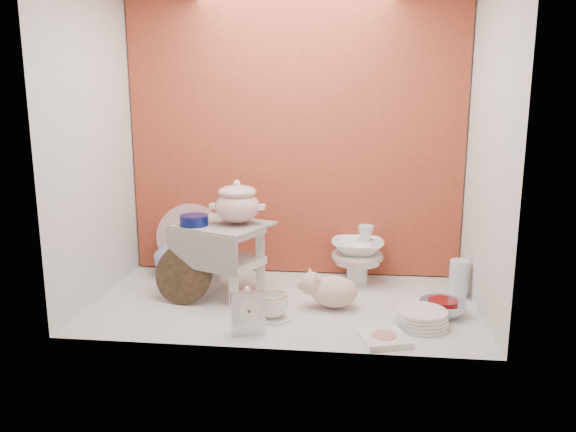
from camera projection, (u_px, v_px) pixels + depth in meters
The scene contains 17 objects.
ground at pixel (283, 303), 2.68m from camera, with size 1.80×1.80×0.00m, color silver.
niche_shell at pixel (288, 104), 2.66m from camera, with size 1.86×1.03×1.53m.
step_stool at pixel (224, 258), 2.79m from camera, with size 0.41×0.35×0.35m, color silver, non-canonical shape.
soup_tureen at pixel (237, 202), 2.72m from camera, with size 0.26×0.26×0.22m, color white, non-canonical shape.
cobalt_bowl at pixel (194, 220), 2.71m from camera, with size 0.14×0.14×0.05m, color #0A114C.
floral_platter at pixel (191, 238), 3.14m from camera, with size 0.38×0.06×0.38m, color white, non-canonical shape.
blue_white_vase at pixel (176, 252), 3.08m from camera, with size 0.25×0.25×0.26m, color white.
lacquer_tray at pixel (184, 273), 2.68m from camera, with size 0.29×0.13×0.27m, color black, non-canonical shape.
mantel_clock at pixel (248, 311), 2.31m from camera, with size 0.14×0.05×0.20m, color silver.
plush_pig at pixel (334, 291), 2.60m from camera, with size 0.28×0.19×0.17m, color #D7AE97.
teacup_saucer at pixel (272, 318), 2.49m from camera, with size 0.16×0.16×0.01m, color white.
gold_rim_teacup at pixel (272, 305), 2.47m from camera, with size 0.14×0.14×0.11m, color white.
lattice_dish at pixel (384, 338), 2.26m from camera, with size 0.18×0.18×0.03m, color white.
dinner_plate_stack at pixel (421, 318), 2.40m from camera, with size 0.23×0.23×0.07m, color white.
crystal_bowl at pixel (443, 308), 2.52m from camera, with size 0.21×0.21×0.07m, color silver.
clear_glass_vase at pixel (459, 279), 2.74m from camera, with size 0.09×0.09×0.19m, color silver.
porcelain_tower at pixel (357, 254), 2.94m from camera, with size 0.27×0.27×0.31m, color white, non-canonical shape.
Camera 1 is at (0.31, -2.51, 0.97)m, focal length 35.09 mm.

